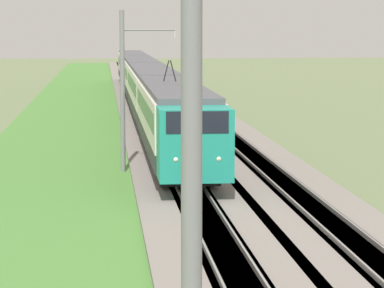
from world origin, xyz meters
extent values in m
cube|color=gray|center=(50.00, 0.00, 0.15)|extent=(240.00, 4.40, 0.30)
cube|color=gray|center=(50.00, -3.99, 0.15)|extent=(240.00, 4.40, 0.30)
cube|color=#4C4238|center=(50.00, 0.00, 0.15)|extent=(240.00, 1.57, 0.30)
cube|color=gray|center=(50.00, 0.53, 0.38)|extent=(240.00, 0.07, 0.15)
cube|color=gray|center=(50.00, -0.53, 0.38)|extent=(240.00, 0.07, 0.15)
cube|color=#4C4238|center=(50.00, -3.99, 0.15)|extent=(240.00, 1.57, 0.30)
cube|color=gray|center=(50.00, -3.46, 0.38)|extent=(240.00, 0.07, 0.15)
cube|color=gray|center=(50.00, -4.52, 0.38)|extent=(240.00, 0.07, 0.15)
cube|color=#4C8438|center=(50.00, 5.65, 0.06)|extent=(240.00, 8.30, 0.12)
cube|color=teal|center=(29.66, 0.00, 2.36)|extent=(2.11, 2.76, 2.71)
cube|color=black|center=(29.35, 0.00, 3.27)|extent=(1.52, 2.30, 0.81)
sphere|color=#F2EAC6|center=(28.66, 0.79, 1.91)|extent=(0.20, 0.20, 0.20)
sphere|color=#F2EAC6|center=(28.66, -0.79, 1.91)|extent=(0.20, 0.20, 0.20)
cube|color=#2D2D33|center=(39.58, 0.00, 1.38)|extent=(17.72, 2.87, 0.76)
cube|color=silver|center=(39.58, 0.00, 2.74)|extent=(17.72, 2.87, 1.95)
cube|color=black|center=(39.58, 0.00, 2.89)|extent=(16.30, 2.89, 0.82)
cube|color=#515156|center=(39.58, 0.00, 3.84)|extent=(17.72, 2.64, 0.25)
cube|color=black|center=(39.58, 0.00, 0.72)|extent=(16.83, 2.44, 0.55)
cylinder|color=black|center=(32.52, 0.53, 0.88)|extent=(0.86, 0.12, 0.86)
cylinder|color=black|center=(32.52, -0.53, 0.88)|extent=(0.86, 0.12, 0.86)
cube|color=#2D2D33|center=(58.95, 0.00, 1.38)|extent=(19.83, 2.87, 0.76)
cube|color=silver|center=(58.95, 0.00, 2.74)|extent=(19.83, 2.87, 1.95)
cube|color=black|center=(58.95, 0.00, 2.89)|extent=(18.24, 2.89, 0.82)
cube|color=#515156|center=(58.95, 0.00, 3.84)|extent=(19.83, 2.64, 0.25)
cube|color=black|center=(58.95, 0.00, 0.72)|extent=(18.84, 2.44, 0.55)
cube|color=#2D2D33|center=(79.38, 0.00, 1.38)|extent=(19.83, 2.87, 0.76)
cube|color=silver|center=(79.38, 0.00, 2.74)|extent=(19.83, 2.87, 1.95)
cube|color=black|center=(79.38, 0.00, 2.89)|extent=(18.24, 2.89, 0.82)
cube|color=#515156|center=(79.38, 0.00, 3.84)|extent=(19.83, 2.64, 0.25)
cube|color=black|center=(79.38, 0.00, 0.72)|extent=(18.84, 2.44, 0.55)
cube|color=#2D2D33|center=(99.80, 0.00, 1.38)|extent=(19.83, 2.87, 0.76)
cube|color=silver|center=(99.80, 0.00, 2.74)|extent=(19.83, 2.87, 1.95)
cube|color=black|center=(99.80, 0.00, 2.89)|extent=(18.24, 2.89, 0.82)
cube|color=#515156|center=(99.80, 0.00, 3.84)|extent=(19.83, 2.64, 0.25)
cube|color=black|center=(99.80, 0.00, 0.72)|extent=(18.84, 2.44, 0.55)
cylinder|color=black|center=(42.23, 0.17, 4.51)|extent=(0.06, 0.33, 1.08)
cylinder|color=black|center=(42.23, -0.17, 4.51)|extent=(0.06, 0.33, 1.08)
cube|color=black|center=(32.52, 0.00, 0.00)|extent=(0.10, 0.10, 0.00)
cylinder|color=slate|center=(5.11, 2.52, 3.97)|extent=(0.22, 0.22, 7.95)
cylinder|color=slate|center=(37.35, 2.52, 3.75)|extent=(0.22, 0.22, 7.49)
cylinder|color=slate|center=(37.35, 1.32, 6.59)|extent=(0.08, 2.40, 0.08)
cylinder|color=#B2ADA8|center=(37.35, 0.12, 6.39)|extent=(0.10, 0.10, 0.30)
camera|label=1|loc=(-4.03, 3.41, 6.66)|focal=85.00mm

